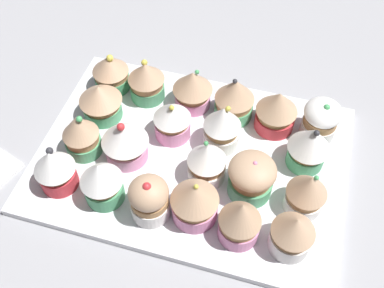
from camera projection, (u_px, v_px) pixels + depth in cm
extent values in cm
cube|color=#9E9EA3|center=(192.00, 166.00, 69.97)|extent=(180.00, 180.00, 3.00)
cube|color=silver|center=(192.00, 158.00, 68.30)|extent=(45.21, 32.06, 1.20)
cylinder|color=white|center=(318.00, 128.00, 69.36)|extent=(5.33, 5.33, 2.60)
cylinder|color=#AD7F51|center=(321.00, 120.00, 67.80)|extent=(5.04, 5.04, 1.32)
ellipsoid|color=white|center=(323.00, 113.00, 66.46)|extent=(5.59, 5.59, 3.37)
sphere|color=#4CB266|center=(327.00, 108.00, 64.99)|extent=(0.98, 0.98, 0.98)
cylinder|color=#D1333D|center=(274.00, 121.00, 70.35)|extent=(6.07, 6.07, 2.43)
cylinder|color=#AD7F51|center=(276.00, 113.00, 68.91)|extent=(5.50, 5.50, 1.18)
cone|color=tan|center=(278.00, 102.00, 66.98)|extent=(6.27, 6.27, 3.66)
cylinder|color=#4C9E6B|center=(233.00, 110.00, 71.70)|extent=(6.01, 6.01, 2.49)
cylinder|color=#AD7F51|center=(234.00, 101.00, 70.18)|extent=(5.63, 5.63, 1.32)
cone|color=tan|center=(235.00, 90.00, 68.17)|extent=(6.14, 6.14, 3.71)
sphere|color=#333338|center=(235.00, 81.00, 66.82)|extent=(0.72, 0.72, 0.72)
cylinder|color=pink|center=(193.00, 99.00, 73.14)|extent=(5.67, 5.67, 2.25)
cylinder|color=#AD7F51|center=(193.00, 92.00, 71.74)|extent=(5.29, 5.29, 1.24)
cone|color=tan|center=(193.00, 81.00, 69.85)|extent=(6.29, 6.29, 3.50)
sphere|color=#4CB266|center=(197.00, 72.00, 68.70)|extent=(0.71, 0.71, 0.71)
cylinder|color=#4C9E6B|center=(148.00, 91.00, 74.11)|extent=(5.53, 5.53, 2.55)
cylinder|color=#AD7F51|center=(147.00, 82.00, 72.54)|extent=(5.21, 5.21, 1.38)
cone|color=tan|center=(145.00, 72.00, 70.79)|extent=(5.82, 5.82, 3.01)
sphere|color=#EAD64C|center=(144.00, 63.00, 70.08)|extent=(0.98, 0.98, 0.98)
cylinder|color=#4C9E6B|center=(113.00, 81.00, 75.48)|extent=(5.67, 5.67, 2.41)
cylinder|color=#AD7F51|center=(111.00, 73.00, 74.06)|extent=(5.42, 5.42, 1.15)
cone|color=tan|center=(109.00, 64.00, 72.43)|extent=(5.88, 5.88, 2.94)
sphere|color=#EAD64C|center=(110.00, 58.00, 71.36)|extent=(1.13, 1.13, 1.13)
cylinder|color=#4C9E6B|center=(305.00, 157.00, 66.21)|extent=(5.41, 5.41, 2.47)
cylinder|color=#AD7F51|center=(308.00, 150.00, 64.79)|extent=(4.92, 4.92, 1.10)
cone|color=white|center=(312.00, 139.00, 62.78)|extent=(6.02, 6.02, 3.91)
sphere|color=#333338|center=(317.00, 133.00, 61.06)|extent=(0.85, 0.85, 0.85)
cylinder|color=white|center=(221.00, 138.00, 68.17)|extent=(5.34, 5.34, 2.78)
cylinder|color=#AD7F51|center=(222.00, 129.00, 66.47)|extent=(4.72, 4.72, 1.47)
cone|color=white|center=(223.00, 117.00, 64.42)|extent=(5.52, 5.52, 3.65)
sphere|color=#EAD64C|center=(228.00, 109.00, 63.10)|extent=(0.76, 0.76, 0.76)
cylinder|color=pink|center=(173.00, 128.00, 69.27)|extent=(5.42, 5.42, 2.73)
cylinder|color=#AD7F51|center=(172.00, 120.00, 67.77)|extent=(5.00, 5.00, 1.03)
cone|color=white|center=(172.00, 111.00, 66.17)|extent=(5.65, 5.65, 2.98)
sphere|color=#EAD64C|center=(172.00, 108.00, 64.76)|extent=(0.77, 0.77, 0.77)
cylinder|color=#4C9E6B|center=(103.00, 110.00, 71.79)|extent=(6.01, 6.01, 2.24)
cylinder|color=#AD7F51|center=(101.00, 103.00, 70.42)|extent=(5.68, 5.68, 1.21)
cone|color=tan|center=(99.00, 94.00, 68.81)|extent=(6.64, 6.64, 2.82)
cylinder|color=white|center=(303.00, 202.00, 61.85)|extent=(5.24, 5.24, 2.30)
cylinder|color=#AD7F51|center=(306.00, 195.00, 60.41)|extent=(4.84, 4.84, 1.32)
cone|color=tan|center=(309.00, 185.00, 58.49)|extent=(5.44, 5.44, 3.48)
sphere|color=#4CB266|center=(317.00, 178.00, 57.22)|extent=(0.65, 0.65, 0.65)
cylinder|color=#4C9E6B|center=(250.00, 185.00, 63.19)|extent=(6.15, 6.15, 2.73)
cylinder|color=#AD7F51|center=(251.00, 177.00, 61.63)|extent=(5.44, 5.44, 1.20)
ellipsoid|color=tan|center=(253.00, 171.00, 60.32)|extent=(6.53, 6.53, 3.45)
sphere|color=pink|center=(255.00, 163.00, 59.03)|extent=(0.65, 0.65, 0.65)
cylinder|color=white|center=(206.00, 171.00, 64.79)|extent=(5.35, 5.35, 2.35)
cylinder|color=#AD7F51|center=(207.00, 163.00, 63.24)|extent=(4.79, 4.79, 1.53)
cone|color=white|center=(207.00, 154.00, 61.36)|extent=(5.50, 5.50, 3.19)
sphere|color=#4CB266|center=(206.00, 143.00, 60.51)|extent=(0.66, 0.66, 0.66)
cylinder|color=pink|center=(127.00, 151.00, 66.90)|extent=(6.16, 6.16, 2.43)
cylinder|color=#AD7F51|center=(125.00, 143.00, 65.47)|extent=(5.47, 5.47, 1.17)
cone|color=white|center=(123.00, 133.00, 63.47)|extent=(6.80, 6.80, 3.82)
sphere|color=red|center=(121.00, 127.00, 61.84)|extent=(1.12, 1.12, 1.12)
cylinder|color=#4C9E6B|center=(84.00, 145.00, 67.63)|extent=(5.28, 5.28, 2.31)
cylinder|color=#AD7F51|center=(82.00, 137.00, 66.11)|extent=(4.80, 4.80, 1.49)
cone|color=tan|center=(78.00, 126.00, 64.07)|extent=(5.30, 5.30, 3.62)
sphere|color=#4CB266|center=(79.00, 119.00, 62.63)|extent=(0.91, 0.91, 0.91)
cylinder|color=white|center=(290.00, 240.00, 58.18)|extent=(5.39, 5.39, 2.77)
cylinder|color=#AD7F51|center=(292.00, 234.00, 56.61)|extent=(4.95, 4.95, 1.15)
cone|color=tan|center=(295.00, 226.00, 54.95)|extent=(5.58, 5.58, 3.01)
cylinder|color=pink|center=(238.00, 229.00, 59.23)|extent=(5.36, 5.36, 2.56)
cylinder|color=#AD7F51|center=(240.00, 222.00, 57.68)|extent=(4.98, 4.98, 1.32)
cone|color=tan|center=(241.00, 213.00, 55.66)|extent=(5.48, 5.48, 3.73)
cylinder|color=pink|center=(195.00, 209.00, 60.95)|extent=(6.16, 6.16, 2.68)
cylinder|color=#AD7F51|center=(195.00, 202.00, 59.39)|extent=(5.77, 5.77, 1.22)
cone|color=tan|center=(195.00, 193.00, 57.58)|extent=(6.40, 6.40, 3.31)
sphere|color=#EAD64C|center=(196.00, 187.00, 56.30)|extent=(0.65, 0.65, 0.65)
cylinder|color=white|center=(150.00, 207.00, 61.12)|extent=(5.28, 5.28, 2.69)
cylinder|color=#AD7F51|center=(149.00, 200.00, 59.57)|extent=(4.98, 4.98, 1.21)
ellipsoid|color=tan|center=(148.00, 193.00, 58.12)|extent=(5.32, 5.32, 4.01)
sphere|color=red|center=(147.00, 187.00, 56.52)|extent=(1.14, 1.14, 1.14)
cylinder|color=#4C9E6B|center=(104.00, 191.00, 62.61)|extent=(5.43, 5.43, 2.77)
cylinder|color=#AD7F51|center=(102.00, 183.00, 61.02)|extent=(4.80, 4.80, 1.21)
cone|color=white|center=(99.00, 173.00, 59.16)|extent=(5.80, 5.80, 3.45)
cylinder|color=#D1333D|center=(59.00, 178.00, 63.93)|extent=(5.25, 5.25, 2.66)
cylinder|color=#AD7F51|center=(56.00, 171.00, 62.45)|extent=(4.64, 4.64, 1.04)
cone|color=white|center=(52.00, 161.00, 60.64)|extent=(5.68, 5.68, 3.50)
sphere|color=#333338|center=(50.00, 151.00, 59.67)|extent=(1.01, 1.01, 1.01)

